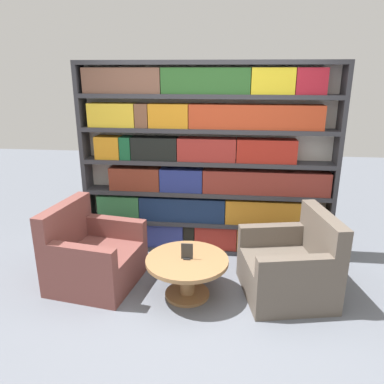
{
  "coord_description": "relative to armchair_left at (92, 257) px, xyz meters",
  "views": [
    {
      "loc": [
        0.3,
        -3.09,
        2.2
      ],
      "look_at": [
        -0.11,
        0.65,
        0.97
      ],
      "focal_mm": 35.0,
      "sensor_mm": 36.0,
      "label": 1
    }
  ],
  "objects": [
    {
      "name": "table_sign",
      "position": [
        1.04,
        -0.15,
        0.19
      ],
      "size": [
        0.12,
        0.06,
        0.17
      ],
      "color": "black",
      "rests_on": "coffee_table"
    },
    {
      "name": "armchair_left",
      "position": [
        0.0,
        0.0,
        0.0
      ],
      "size": [
        0.95,
        0.97,
        0.87
      ],
      "rotation": [
        0.0,
        0.0,
        1.41
      ],
      "color": "brown",
      "rests_on": "ground_plane"
    },
    {
      "name": "ground_plane",
      "position": [
        1.15,
        -0.35,
        -0.29
      ],
      "size": [
        14.0,
        14.0,
        0.0
      ],
      "primitive_type": "plane",
      "color": "slate"
    },
    {
      "name": "bookshelf",
      "position": [
        1.16,
        0.91,
        0.85
      ],
      "size": [
        3.02,
        0.3,
        2.3
      ],
      "color": "silver",
      "rests_on": "ground_plane"
    },
    {
      "name": "coffee_table",
      "position": [
        1.04,
        -0.15,
        0.01
      ],
      "size": [
        0.83,
        0.83,
        0.41
      ],
      "color": "olive",
      "rests_on": "ground_plane"
    },
    {
      "name": "armchair_right",
      "position": [
        2.08,
        0.0,
        0.0
      ],
      "size": [
        0.98,
        1.0,
        0.87
      ],
      "rotation": [
        0.0,
        0.0,
        -1.37
      ],
      "color": "brown",
      "rests_on": "ground_plane"
    }
  ]
}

